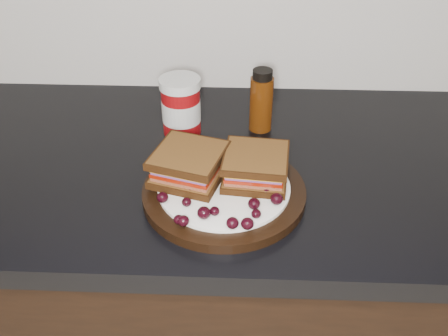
# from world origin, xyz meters

# --- Properties ---
(base_cabinets) EXTENTS (3.96, 0.58, 0.86)m
(base_cabinets) POSITION_xyz_m (0.00, 1.70, 0.43)
(base_cabinets) COLOR black
(base_cabinets) RESTS_ON ground_plane
(countertop) EXTENTS (3.98, 0.60, 0.04)m
(countertop) POSITION_xyz_m (0.00, 1.70, 0.88)
(countertop) COLOR black
(countertop) RESTS_ON base_cabinets
(plate) EXTENTS (0.28, 0.28, 0.02)m
(plate) POSITION_xyz_m (0.24, 1.59, 0.91)
(plate) COLOR black
(plate) RESTS_ON countertop
(sandwich_left) EXTENTS (0.14, 0.14, 0.05)m
(sandwich_left) POSITION_xyz_m (0.18, 1.61, 0.95)
(sandwich_left) COLOR brown
(sandwich_left) RESTS_ON plate
(sandwich_right) EXTENTS (0.12, 0.12, 0.05)m
(sandwich_right) POSITION_xyz_m (0.29, 1.61, 0.95)
(sandwich_right) COLOR brown
(sandwich_right) RESTS_ON plate
(grape_0) EXTENTS (0.02, 0.02, 0.02)m
(grape_0) POSITION_xyz_m (0.14, 1.54, 0.93)
(grape_0) COLOR black
(grape_0) RESTS_ON plate
(grape_1) EXTENTS (0.02, 0.02, 0.01)m
(grape_1) POSITION_xyz_m (0.18, 1.53, 0.93)
(grape_1) COLOR black
(grape_1) RESTS_ON plate
(grape_2) EXTENTS (0.02, 0.02, 0.01)m
(grape_2) POSITION_xyz_m (0.18, 1.49, 0.93)
(grape_2) COLOR black
(grape_2) RESTS_ON plate
(grape_3) EXTENTS (0.02, 0.02, 0.02)m
(grape_3) POSITION_xyz_m (0.18, 1.48, 0.93)
(grape_3) COLOR black
(grape_3) RESTS_ON plate
(grape_4) EXTENTS (0.02, 0.02, 0.02)m
(grape_4) POSITION_xyz_m (0.21, 1.50, 0.93)
(grape_4) COLOR black
(grape_4) RESTS_ON plate
(grape_5) EXTENTS (0.02, 0.02, 0.01)m
(grape_5) POSITION_xyz_m (0.23, 1.51, 0.93)
(grape_5) COLOR black
(grape_5) RESTS_ON plate
(grape_6) EXTENTS (0.02, 0.02, 0.02)m
(grape_6) POSITION_xyz_m (0.26, 1.48, 0.93)
(grape_6) COLOR black
(grape_6) RESTS_ON plate
(grape_7) EXTENTS (0.02, 0.02, 0.02)m
(grape_7) POSITION_xyz_m (0.28, 1.48, 0.93)
(grape_7) COLOR black
(grape_7) RESTS_ON plate
(grape_8) EXTENTS (0.02, 0.02, 0.01)m
(grape_8) POSITION_xyz_m (0.30, 1.50, 0.93)
(grape_8) COLOR black
(grape_8) RESTS_ON plate
(grape_9) EXTENTS (0.02, 0.02, 0.02)m
(grape_9) POSITION_xyz_m (0.29, 1.53, 0.93)
(grape_9) COLOR black
(grape_9) RESTS_ON plate
(grape_10) EXTENTS (0.02, 0.02, 0.02)m
(grape_10) POSITION_xyz_m (0.33, 1.54, 0.93)
(grape_10) COLOR black
(grape_10) RESTS_ON plate
(grape_11) EXTENTS (0.02, 0.02, 0.02)m
(grape_11) POSITION_xyz_m (0.31, 1.56, 0.93)
(grape_11) COLOR black
(grape_11) RESTS_ON plate
(grape_12) EXTENTS (0.02, 0.02, 0.01)m
(grape_12) POSITION_xyz_m (0.33, 1.57, 0.93)
(grape_12) COLOR black
(grape_12) RESTS_ON plate
(grape_13) EXTENTS (0.02, 0.02, 0.02)m
(grape_13) POSITION_xyz_m (0.33, 1.62, 0.93)
(grape_13) COLOR black
(grape_13) RESTS_ON plate
(grape_14) EXTENTS (0.02, 0.02, 0.02)m
(grape_14) POSITION_xyz_m (0.31, 1.62, 0.93)
(grape_14) COLOR black
(grape_14) RESTS_ON plate
(grape_15) EXTENTS (0.02, 0.02, 0.02)m
(grape_15) POSITION_xyz_m (0.29, 1.61, 0.93)
(grape_15) COLOR black
(grape_15) RESTS_ON plate
(grape_16) EXTENTS (0.02, 0.02, 0.02)m
(grape_16) POSITION_xyz_m (0.19, 1.64, 0.93)
(grape_16) COLOR black
(grape_16) RESTS_ON plate
(grape_17) EXTENTS (0.02, 0.02, 0.02)m
(grape_17) POSITION_xyz_m (0.18, 1.61, 0.93)
(grape_17) COLOR black
(grape_17) RESTS_ON plate
(grape_18) EXTENTS (0.02, 0.02, 0.02)m
(grape_18) POSITION_xyz_m (0.15, 1.61, 0.93)
(grape_18) COLOR black
(grape_18) RESTS_ON plate
(grape_19) EXTENTS (0.02, 0.02, 0.02)m
(grape_19) POSITION_xyz_m (0.16, 1.59, 0.93)
(grape_19) COLOR black
(grape_19) RESTS_ON plate
(grape_20) EXTENTS (0.02, 0.02, 0.02)m
(grape_20) POSITION_xyz_m (0.19, 1.56, 0.93)
(grape_20) COLOR black
(grape_20) RESTS_ON plate
(grape_21) EXTENTS (0.02, 0.02, 0.01)m
(grape_21) POSITION_xyz_m (0.21, 1.61, 0.93)
(grape_21) COLOR black
(grape_21) RESTS_ON plate
(grape_22) EXTENTS (0.02, 0.02, 0.02)m
(grape_22) POSITION_xyz_m (0.18, 1.60, 0.93)
(grape_22) COLOR black
(grape_22) RESTS_ON plate
(grape_23) EXTENTS (0.02, 0.02, 0.02)m
(grape_23) POSITION_xyz_m (0.15, 1.60, 0.93)
(grape_23) COLOR black
(grape_23) RESTS_ON plate
(condiment_jar) EXTENTS (0.09, 0.09, 0.12)m
(condiment_jar) POSITION_xyz_m (0.15, 1.79, 0.96)
(condiment_jar) COLOR maroon
(condiment_jar) RESTS_ON countertop
(oil_bottle) EXTENTS (0.06, 0.06, 0.13)m
(oil_bottle) POSITION_xyz_m (0.31, 1.82, 0.97)
(oil_bottle) COLOR #492007
(oil_bottle) RESTS_ON countertop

